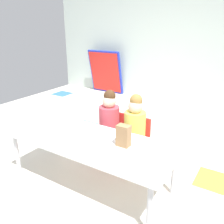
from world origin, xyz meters
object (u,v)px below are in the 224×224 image
at_px(paper_bag_brown, 124,136).
at_px(paper_plate_near_edge, 95,140).
at_px(seated_child_near_camera, 110,118).
at_px(craft_table, 90,143).
at_px(folded_activity_table, 105,72).
at_px(seated_child_middle_seat, 135,124).
at_px(donut_powdered_loose, 76,136).
at_px(paper_plate_center_table, 75,133).
at_px(donut_powdered_on_plate, 95,139).

xyz_separation_m(paper_bag_brown, paper_plate_near_edge, (-0.30, -0.06, -0.11)).
height_order(paper_bag_brown, paper_plate_near_edge, paper_bag_brown).
bearing_deg(seated_child_near_camera, craft_table, -77.12).
bearing_deg(folded_activity_table, seated_child_middle_seat, -50.39).
distance_m(paper_bag_brown, donut_powdered_loose, 0.54).
bearing_deg(donut_powdered_loose, paper_plate_center_table, 138.25).
height_order(craft_table, paper_plate_center_table, paper_plate_center_table).
bearing_deg(seated_child_near_camera, paper_plate_near_edge, -70.66).
distance_m(seated_child_near_camera, seated_child_middle_seat, 0.37).
bearing_deg(paper_plate_center_table, paper_bag_brown, 2.58).
bearing_deg(craft_table, paper_plate_near_edge, -0.94).
height_order(folded_activity_table, paper_bag_brown, folded_activity_table).
height_order(seated_child_near_camera, donut_powdered_loose, seated_child_near_camera).
relative_size(seated_child_near_camera, paper_plate_center_table, 5.10).
relative_size(seated_child_near_camera, donut_powdered_loose, 7.22).
bearing_deg(donut_powdered_loose, craft_table, 16.90).
bearing_deg(donut_powdered_on_plate, paper_plate_center_table, 173.62).
xyz_separation_m(seated_child_middle_seat, donut_powdered_on_plate, (-0.15, -0.60, 0.02)).
bearing_deg(donut_powdered_on_plate, donut_powdered_loose, -168.83).
relative_size(craft_table, donut_powdered_loose, 14.39).
height_order(paper_plate_near_edge, donut_powdered_on_plate, donut_powdered_on_plate).
relative_size(craft_table, paper_bag_brown, 8.31).
relative_size(seated_child_middle_seat, paper_bag_brown, 4.17).
distance_m(paper_plate_near_edge, paper_plate_center_table, 0.31).
height_order(folded_activity_table, donut_powdered_on_plate, folded_activity_table).
distance_m(seated_child_near_camera, donut_powdered_loose, 0.65).
distance_m(folded_activity_table, paper_plate_near_edge, 3.85).
distance_m(paper_bag_brown, paper_plate_near_edge, 0.32).
relative_size(seated_child_near_camera, seated_child_middle_seat, 1.00).
bearing_deg(seated_child_middle_seat, folded_activity_table, 129.61).
bearing_deg(seated_child_near_camera, paper_plate_center_table, -99.97).
height_order(paper_bag_brown, donut_powdered_on_plate, paper_bag_brown).
bearing_deg(craft_table, seated_child_middle_seat, 69.15).
relative_size(seated_child_middle_seat, donut_powdered_on_plate, 7.92).
bearing_deg(paper_plate_near_edge, seated_child_near_camera, 109.34).
bearing_deg(paper_plate_center_table, donut_powdered_on_plate, -6.38).
xyz_separation_m(seated_child_near_camera, paper_plate_center_table, (-0.10, -0.57, -0.01)).
bearing_deg(donut_powdered_on_plate, seated_child_middle_seat, 75.57).
height_order(paper_plate_near_edge, paper_plate_center_table, same).
xyz_separation_m(seated_child_near_camera, seated_child_middle_seat, (0.37, 0.00, 0.00)).
height_order(folded_activity_table, paper_plate_near_edge, folded_activity_table).
xyz_separation_m(seated_child_middle_seat, folded_activity_table, (-2.20, 2.66, -0.02)).
relative_size(craft_table, paper_plate_center_table, 10.16).
distance_m(seated_child_middle_seat, paper_plate_center_table, 0.73).
height_order(paper_plate_center_table, donut_powdered_loose, donut_powdered_loose).
relative_size(paper_plate_center_table, donut_powdered_on_plate, 1.55).
distance_m(folded_activity_table, paper_plate_center_table, 3.66).
xyz_separation_m(seated_child_middle_seat, paper_plate_near_edge, (-0.15, -0.60, -0.01)).
distance_m(seated_child_near_camera, paper_bag_brown, 0.75).
bearing_deg(craft_table, seated_child_near_camera, 102.88).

